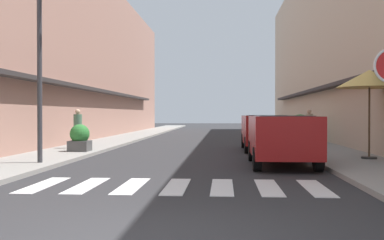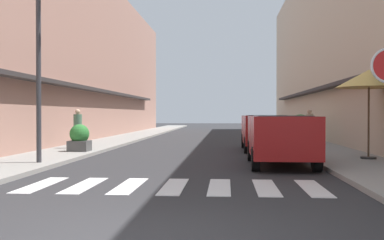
{
  "view_description": "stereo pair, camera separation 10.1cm",
  "coord_description": "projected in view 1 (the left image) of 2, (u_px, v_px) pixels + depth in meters",
  "views": [
    {
      "loc": [
        0.99,
        -5.3,
        1.52
      ],
      "look_at": [
        -0.42,
        14.93,
        1.25
      ],
      "focal_mm": 42.99,
      "sensor_mm": 36.0,
      "label": 1
    },
    {
      "loc": [
        1.09,
        -5.29,
        1.52
      ],
      "look_at": [
        -0.42,
        14.93,
        1.25
      ],
      "focal_mm": 42.99,
      "sensor_mm": 36.0,
      "label": 2
    }
  ],
  "objects": [
    {
      "name": "cafe_umbrella",
      "position": [
        369.0,
        79.0,
        14.3
      ],
      "size": [
        2.05,
        2.05,
        2.77
      ],
      "color": "#262626",
      "rests_on": "sidewalk_right"
    },
    {
      "name": "crosswalk",
      "position": [
        176.0,
        186.0,
        9.55
      ],
      "size": [
        6.15,
        2.2,
        0.01
      ],
      "color": "silver",
      "rests_on": "ground_plane"
    },
    {
      "name": "pedestrian_walking_far",
      "position": [
        78.0,
        128.0,
        18.76
      ],
      "size": [
        0.34,
        0.34,
        1.6
      ],
      "rotation": [
        0.0,
        0.0,
        2.71
      ],
      "color": "#282B33",
      "rests_on": "sidewalk_left"
    },
    {
      "name": "parked_car_mid",
      "position": [
        265.0,
        128.0,
        18.89
      ],
      "size": [
        1.82,
        4.3,
        1.47
      ],
      "color": "maroon",
      "rests_on": "ground_plane"
    },
    {
      "name": "ground_plane",
      "position": [
        205.0,
        143.0,
        23.84
      ],
      "size": [
        101.82,
        101.82,
        0.0
      ],
      "primitive_type": "plane",
      "color": "#2B2B2D"
    },
    {
      "name": "sidewalk_left",
      "position": [
        111.0,
        142.0,
        24.18
      ],
      "size": [
        2.43,
        64.79,
        0.12
      ],
      "primitive_type": "cube",
      "color": "gray",
      "rests_on": "ground_plane"
    },
    {
      "name": "sidewalk_right",
      "position": [
        301.0,
        142.0,
        23.49
      ],
      "size": [
        2.43,
        64.79,
        0.12
      ],
      "primitive_type": "cube",
      "color": "gray",
      "rests_on": "ground_plane"
    },
    {
      "name": "street_lamp",
      "position": [
        46.0,
        53.0,
        13.15
      ],
      "size": [
        1.19,
        0.28,
        5.11
      ],
      "color": "#38383D",
      "rests_on": "sidewalk_left"
    },
    {
      "name": "planter_midblock",
      "position": [
        80.0,
        138.0,
        17.2
      ],
      "size": [
        0.74,
        0.74,
        1.01
      ],
      "color": "#4C4C4C",
      "rests_on": "sidewalk_left"
    },
    {
      "name": "building_row_right",
      "position": [
        368.0,
        36.0,
        24.47
      ],
      "size": [
        5.5,
        43.65,
        11.32
      ],
      "color": "#C6B299",
      "rests_on": "ground_plane"
    },
    {
      "name": "parked_car_near",
      "position": [
        282.0,
        134.0,
        13.36
      ],
      "size": [
        1.84,
        4.05,
        1.47
      ],
      "color": "maroon",
      "rests_on": "ground_plane"
    },
    {
      "name": "building_row_left",
      "position": [
        52.0,
        53.0,
        25.68
      ],
      "size": [
        5.5,
        43.65,
        9.85
      ],
      "color": "#A87A6B",
      "rests_on": "ground_plane"
    },
    {
      "name": "planter_far",
      "position": [
        300.0,
        129.0,
        22.62
      ],
      "size": [
        1.07,
        1.07,
        1.38
      ],
      "color": "slate",
      "rests_on": "sidewalk_right"
    },
    {
      "name": "pedestrian_walking_near",
      "position": [
        309.0,
        126.0,
        20.89
      ],
      "size": [
        0.34,
        0.34,
        1.62
      ],
      "rotation": [
        0.0,
        0.0,
        5.15
      ],
      "color": "#282B33",
      "rests_on": "sidewalk_right"
    }
  ]
}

